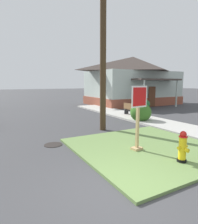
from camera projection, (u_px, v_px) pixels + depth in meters
The scene contains 11 objects.
ground_plane at pixel (123, 193), 4.22m from camera, with size 160.00×160.00×0.00m, color #3D3D3F.
grass_corner_patch at pixel (146, 148), 7.10m from camera, with size 5.00×4.94×0.08m, color #668447.
sidewalk_strip at pixel (143, 119), 12.60m from camera, with size 2.20×17.28×0.12m, color #B2AFA8.
fire_hydrant at pixel (183, 147), 5.65m from camera, with size 0.38×0.34×0.94m.
stop_sign at pixel (138, 119), 6.60m from camera, with size 0.73×0.32×2.24m.
manhole_cover at pixel (53, 145), 7.52m from camera, with size 0.70×0.70×0.02m, color black.
street_bench at pixel (132, 109), 13.71m from camera, with size 0.46×1.51×0.85m.
utility_pole at pixel (103, 27), 9.22m from camera, with size 1.55×0.31×9.80m.
corner_house at pixel (133, 80), 22.14m from camera, with size 10.21×7.91×5.38m.
shrub_near_porch at pixel (143, 104), 17.57m from camera, with size 1.26×1.26×0.98m, color #296B36.
shrub_by_curb at pixel (141, 112), 11.99m from camera, with size 1.31×1.31×1.19m, color #376923.
Camera 1 is at (-2.34, -3.17, 2.40)m, focal length 30.74 mm.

